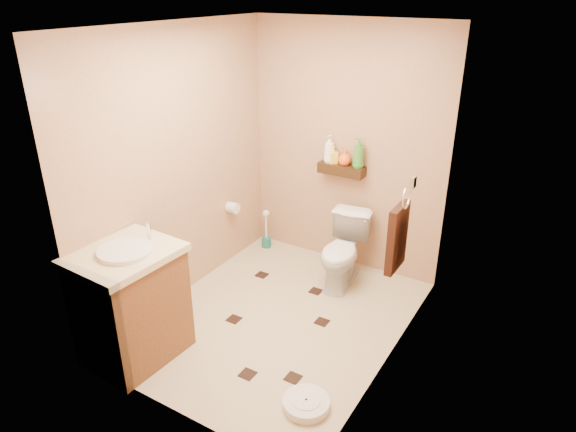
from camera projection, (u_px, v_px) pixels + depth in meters
The scene contains 18 objects.
ground at pixel (278, 319), 4.46m from camera, with size 2.50×2.50×0.00m, color #BCB08A.
wall_back at pixel (346, 149), 4.93m from camera, with size 2.00×0.04×2.40m, color tan.
wall_front at pixel (162, 258), 2.98m from camera, with size 2.00×0.04×2.40m, color tan.
wall_left at pixel (179, 168), 4.43m from camera, with size 0.04×2.50×2.40m, color tan.
wall_right at pixel (401, 218), 3.49m from camera, with size 0.04×2.50×2.40m, color tan.
ceiling at pixel (275, 25), 3.46m from camera, with size 2.00×2.50×0.02m, color silver.
wall_shelf at pixel (341, 170), 4.94m from camera, with size 0.46×0.14×0.10m, color #3A230F.
floor_accents at pixel (279, 322), 4.41m from camera, with size 1.12×1.37×0.01m.
toilet at pixel (343, 251), 4.86m from camera, with size 0.38×0.66×0.68m, color white.
vanity at pixel (131, 303), 3.85m from camera, with size 0.65×0.77×1.05m.
bathroom_scale at pixel (306, 403), 3.52m from camera, with size 0.37×0.37×0.07m.
toilet_brush at pixel (266, 234), 5.61m from camera, with size 0.10×0.10×0.44m.
towel_ring at pixel (398, 235), 3.83m from camera, with size 0.12×0.30×0.76m.
toilet_paper at pixel (233, 208), 5.16m from camera, with size 0.12×0.11×0.12m.
bottle_a at pixel (329, 149), 4.93m from camera, with size 0.10×0.10×0.27m, color white.
bottle_b at pixel (333, 155), 4.93m from camera, with size 0.08×0.08×0.17m, color yellow.
bottle_c at pixel (345, 157), 4.88m from camera, with size 0.12×0.12×0.16m, color #F85B1D.
bottle_d at pixel (359, 153), 4.78m from camera, with size 0.11×0.11×0.29m, color #3A832B.
Camera 1 is at (1.98, -3.11, 2.66)m, focal length 32.00 mm.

